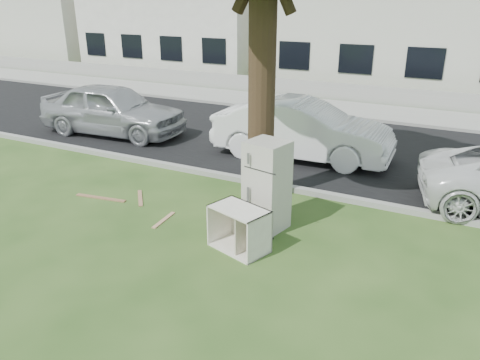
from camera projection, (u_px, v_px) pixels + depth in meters
The scene contains 16 objects.
ground at pixel (238, 237), 8.46m from camera, with size 120.00×120.00×0.00m, color #2A491A.
road at pixel (334, 148), 13.43m from camera, with size 120.00×7.00×0.01m, color black.
kerb_near at pixel (288, 190), 10.49m from camera, with size 120.00×0.18×0.12m, color gray.
kerb_far at pixel (363, 121), 16.37m from camera, with size 120.00×0.18×0.12m, color gray.
sidewalk at pixel (372, 112), 17.57m from camera, with size 120.00×2.80×0.01m, color gray.
low_wall at pixel (381, 95), 18.77m from camera, with size 120.00×0.15×0.70m, color gray.
townhouse_left at pixel (192, 6), 26.74m from camera, with size 10.20×8.16×7.04m.
townhouse_center at pixel (411, 4), 21.60m from camera, with size 11.22×8.16×7.44m.
filler_left at pixel (29, 9), 33.19m from camera, with size 16.00×9.00×6.40m, color beige.
fridge at pixel (267, 186), 8.53m from camera, with size 0.69×0.64×1.68m, color silver.
cabinet at pixel (239, 229), 7.94m from camera, with size 0.98×0.60×0.76m, color white.
plank_a at pixel (101, 198), 10.07m from camera, with size 1.20×0.10×0.02m, color #8D6344.
plank_b at pixel (140, 198), 10.07m from camera, with size 0.86×0.09×0.02m, color #9D7052.
plank_c at pixel (164, 220), 9.08m from camera, with size 0.74×0.08×0.02m, color tan.
car_center at pixel (302, 130), 12.35m from camera, with size 1.64×4.71×1.55m, color white.
car_left at pixel (113, 109), 14.51m from camera, with size 1.86×4.63×1.58m, color #9FA1A6.
Camera 1 is at (3.43, -6.66, 4.06)m, focal length 35.00 mm.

